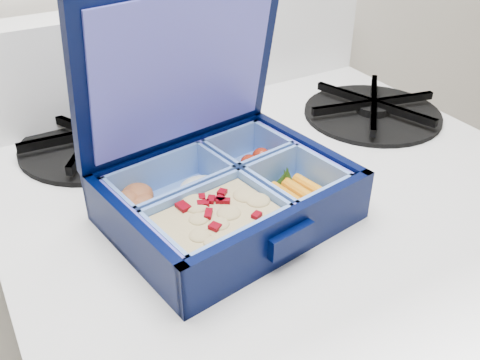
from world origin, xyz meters
TOP-DOWN VIEW (x-y plane):
  - bento_box at (0.32, 1.66)m, footprint 0.24×0.20m
  - burner_grate at (0.60, 1.76)m, footprint 0.22×0.22m
  - burner_grate_rear at (0.25, 1.86)m, footprint 0.20×0.20m
  - fork at (0.39, 1.80)m, footprint 0.11×0.16m

SIDE VIEW (x-z plane):
  - fork at x=0.39m, z-range 0.88..0.89m
  - burner_grate_rear at x=0.25m, z-range 0.88..0.91m
  - burner_grate at x=0.60m, z-range 0.88..0.91m
  - bento_box at x=0.32m, z-range 0.88..0.94m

